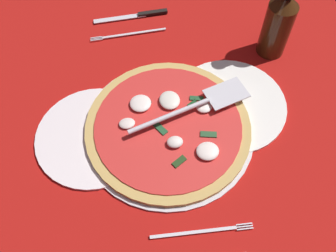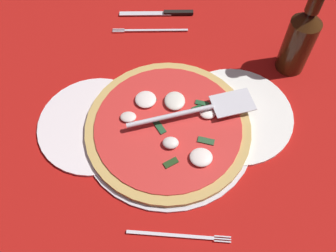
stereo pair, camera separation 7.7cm
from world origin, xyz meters
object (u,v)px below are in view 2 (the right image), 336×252
(dinner_plate_left, at_px, (235,114))
(pizza_server, at_px, (199,110))
(dinner_plate_right, at_px, (95,124))
(place_setting_far, at_px, (168,251))
(place_setting_near, at_px, (157,22))
(pizza, at_px, (168,126))
(beer_bottle, at_px, (300,38))

(dinner_plate_left, xyz_separation_m, pizza_server, (0.08, 0.01, 0.03))
(dinner_plate_right, height_order, place_setting_far, place_setting_far)
(dinner_plate_left, xyz_separation_m, place_setting_near, (0.17, -0.29, -0.00))
(pizza, bearing_deg, place_setting_near, -84.72)
(dinner_plate_left, height_order, place_setting_far, place_setting_far)
(dinner_plate_right, height_order, pizza_server, pizza_server)
(dinner_plate_left, distance_m, place_setting_near, 0.34)
(place_setting_near, relative_size, beer_bottle, 0.89)
(dinner_plate_left, relative_size, beer_bottle, 1.08)
(pizza, distance_m, place_setting_near, 0.33)
(dinner_plate_right, height_order, pizza, pizza)
(place_setting_near, height_order, beer_bottle, beer_bottle)
(dinner_plate_left, relative_size, place_setting_near, 1.21)
(pizza_server, distance_m, place_setting_far, 0.29)
(pizza_server, height_order, beer_bottle, beer_bottle)
(dinner_plate_left, bearing_deg, place_setting_near, -58.65)
(dinner_plate_right, distance_m, beer_bottle, 0.48)
(place_setting_far, bearing_deg, beer_bottle, 60.57)
(place_setting_near, bearing_deg, beer_bottle, 154.41)
(dinner_plate_right, bearing_deg, dinner_plate_left, -175.15)
(place_setting_near, height_order, place_setting_far, same)
(pizza, bearing_deg, dinner_plate_right, -4.40)
(beer_bottle, bearing_deg, place_setting_near, -24.92)
(dinner_plate_right, relative_size, place_setting_near, 1.18)
(dinner_plate_right, distance_m, place_setting_far, 0.31)
(place_setting_far, bearing_deg, pizza_server, 81.31)
(dinner_plate_right, relative_size, beer_bottle, 1.05)
(place_setting_near, bearing_deg, dinner_plate_left, 120.67)
(pizza_server, distance_m, place_setting_near, 0.31)
(pizza, xyz_separation_m, beer_bottle, (-0.29, -0.18, 0.08))
(beer_bottle, bearing_deg, pizza, 31.78)
(dinner_plate_left, relative_size, place_setting_far, 1.22)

